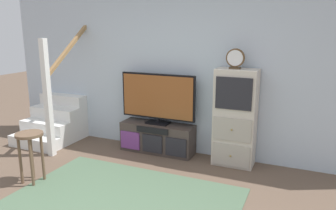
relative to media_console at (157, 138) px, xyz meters
The scene contains 8 objects.
back_wall 1.19m from the media_console, 41.70° to the left, with size 6.40×0.12×2.70m, color silver.
area_rug 1.64m from the media_console, 79.33° to the right, with size 2.60×1.80×0.01m, color #4C664C.
media_console is the anchor object (origin of this frame).
television 0.66m from the media_console, 90.00° to the left, with size 1.23×0.22×0.79m.
side_cabinet 1.31m from the media_console, ahead, with size 0.58×0.38×1.40m.
desk_clock 1.76m from the media_console, ahead, with size 0.25×0.08×0.28m.
staircase 1.94m from the media_console, behind, with size 1.00×1.36×2.20m.
bar_stool_near 1.92m from the media_console, 122.42° to the right, with size 0.34×0.34×0.66m.
Camera 1 is at (1.86, -2.31, 1.96)m, focal length 35.24 mm.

